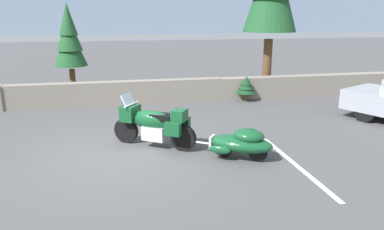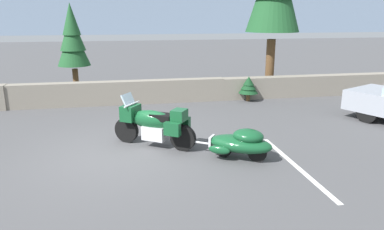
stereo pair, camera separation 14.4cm
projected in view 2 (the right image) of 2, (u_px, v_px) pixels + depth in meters
ground_plane at (121, 153)px, 8.96m from camera, size 80.00×80.00×0.00m
stone_guard_wall at (119, 93)px, 13.75m from camera, size 24.00×0.58×0.90m
touring_motorcycle at (153, 123)px, 9.30m from camera, size 2.00×1.49×1.33m
car_shaped_trailer at (241, 143)px, 8.50m from camera, size 2.04×1.52×0.76m
pine_tree_secondary at (72, 38)px, 14.95m from camera, size 1.34×1.34×3.78m
pine_sapling_near at (249, 86)px, 14.20m from camera, size 0.76×0.76×0.98m
parking_stripe_marker at (295, 165)px, 8.23m from camera, size 0.12×3.60×0.01m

